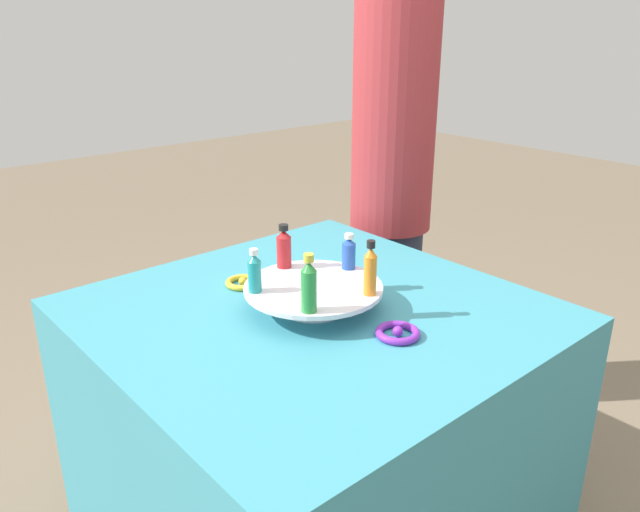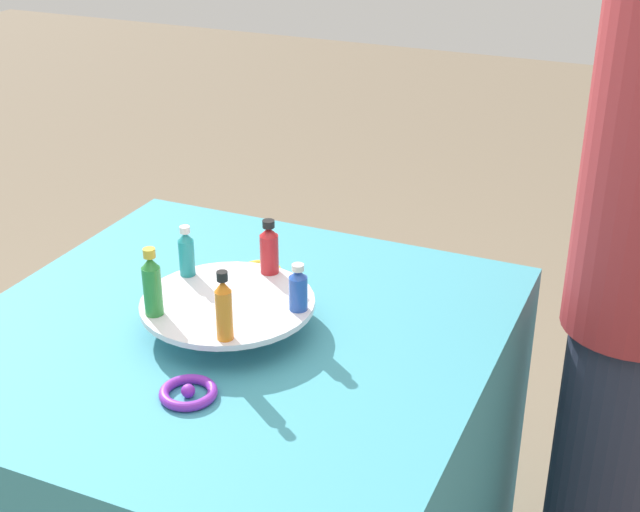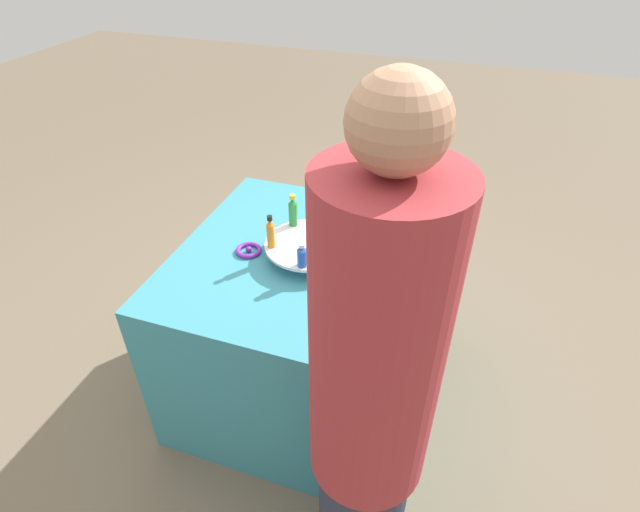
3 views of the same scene
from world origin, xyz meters
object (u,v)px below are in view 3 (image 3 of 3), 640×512
bottle_blue (302,256)px  bottle_green (293,211)px  bottle_red (344,241)px  ribbon_bow_gold (371,259)px  person_figure (369,422)px  display_stand (309,246)px  ribbon_bow_purple (249,250)px  bottle_teal (335,218)px  bottle_orange (271,233)px

bottle_blue → bottle_green: bearing=-152.2°
bottle_red → ribbon_bow_gold: (-0.07, 0.10, -0.11)m
bottle_green → bottle_red: bearing=63.8°
ribbon_bow_gold → person_figure: size_ratio=0.05×
display_stand → ribbon_bow_purple: (0.05, -0.24, -0.04)m
bottle_teal → bottle_red: size_ratio=0.93×
bottle_green → bottle_teal: bearing=99.8°
ribbon_bow_gold → ribbon_bow_purple: bearing=-77.8°
bottle_blue → person_figure: bearing=33.9°
ribbon_bow_gold → person_figure: 0.84m
bottle_green → bottle_orange: bearing=-8.2°
bottle_orange → ribbon_bow_purple: bottle_orange is taller
person_figure → bottle_green: bearing=2.3°
bottle_blue → bottle_orange: bearing=-116.2°
display_stand → bottle_green: bearing=-134.2°
bottle_green → ribbon_bow_gold: 0.38m
bottle_orange → display_stand: bearing=117.8°
person_figure → ribbon_bow_purple: bearing=14.1°
bottle_teal → bottle_blue: 0.28m
bottle_orange → bottle_green: bearing=171.8°
bottle_red → bottle_teal: bearing=-152.2°
bottle_orange → bottle_red: bearing=99.8°
bottle_teal → person_figure: bearing=22.5°
ribbon_bow_purple → ribbon_bow_gold: ribbon_bow_purple is taller
bottle_red → ribbon_bow_gold: bearing=127.5°
bottle_orange → person_figure: person_figure is taller
bottle_teal → bottle_green: (0.03, -0.17, 0.01)m
bottle_blue → ribbon_bow_purple: bottle_blue is taller
bottle_green → ribbon_bow_purple: (0.16, -0.14, -0.12)m
display_stand → bottle_red: 0.17m
display_stand → ribbon_bow_gold: display_stand is taller
bottle_teal → bottle_red: (0.16, 0.08, 0.00)m
bottle_green → bottle_red: size_ratio=1.17×
bottle_red → ribbon_bow_purple: 0.41m
bottle_orange → bottle_teal: bearing=135.8°
bottle_orange → ribbon_bow_gold: 0.41m
bottle_red → person_figure: person_figure is taller
bottle_teal → ribbon_bow_gold: 0.22m
ribbon_bow_purple → ribbon_bow_gold: (-0.11, 0.49, -0.00)m
bottle_orange → bottle_red: 0.28m
bottle_red → ribbon_bow_purple: bearing=-85.4°
person_figure → bottle_teal: bearing=-7.4°
display_stand → bottle_red: bottle_red is taller
bottle_red → bottle_green: bearing=-116.2°
bottle_green → bottle_orange: 0.18m
bottle_red → display_stand: bearing=-98.2°
bottle_red → ribbon_bow_gold: 0.17m
person_figure → bottle_orange: bearing=9.7°
display_stand → bottle_orange: bearing=-62.2°
ribbon_bow_purple → ribbon_bow_gold: bearing=102.2°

